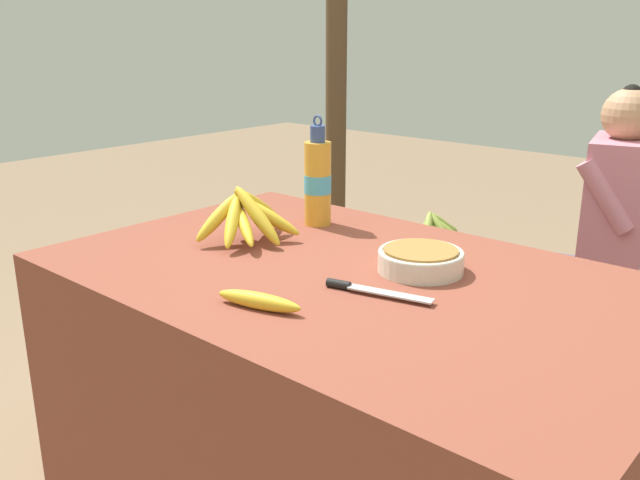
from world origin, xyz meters
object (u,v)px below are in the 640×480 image
Objects in this scene: support_post_near at (336,45)px; knife at (364,289)px; banana_bunch_ripe at (249,215)px; water_bottle at (318,181)px; seated_vendor at (600,223)px; serving_bowl at (421,259)px; wooden_bench at (537,279)px; loose_banana_front at (259,301)px; banana_bunch_green at (436,226)px.

knife is at bearing -48.49° from support_post_near.
banana_bunch_ripe is 0.13× the size of support_post_near.
water_bottle is 1.31× the size of knife.
knife is 0.10× the size of support_post_near.
seated_vendor is (0.54, 1.19, -0.18)m from banana_bunch_ripe.
support_post_near is (-1.05, 1.34, 0.34)m from water_bottle.
serving_bowl is (0.49, 0.10, -0.04)m from banana_bunch_ripe.
wooden_bench is (-0.16, 1.33, -0.39)m from knife.
serving_bowl is at bearing 73.31° from seated_vendor.
serving_bowl is 1.03× the size of loose_banana_front.
loose_banana_front is 0.18× the size of seated_vendor.
support_post_near reaches higher than serving_bowl.
knife is at bearing -11.94° from banana_bunch_ripe.
banana_bunch_ripe is 1.32m from seated_vendor.
loose_banana_front is at bearing -106.88° from serving_bowl.
serving_bowl is 0.11× the size of wooden_bench.
serving_bowl is 2.16m from support_post_near.
serving_bowl reaches higher than wooden_bench.
water_bottle is 1.09m from seated_vendor.
water_bottle is 1.07m from banana_bunch_green.
support_post_near reaches higher than seated_vendor.
banana_bunch_ripe reaches higher than knife.
loose_banana_front is (-0.13, -0.41, -0.01)m from serving_bowl.
water_bottle is at bearing 83.25° from banana_bunch_ripe.
banana_bunch_ripe is at bearing -82.64° from banana_bunch_green.
serving_bowl is at bearing 11.83° from banana_bunch_ripe.
water_bottle is at bearing -79.17° from banana_bunch_green.
support_post_near reaches higher than banana_bunch_ripe.
loose_banana_front is 1.59m from wooden_bench.
serving_bowl is at bearing -17.78° from water_bottle.
support_post_near is at bearing -28.34° from seated_vendor.
loose_banana_front is (0.36, -0.31, -0.06)m from banana_bunch_ripe.
banana_bunch_ripe is 0.50m from serving_bowl.
wooden_bench is (0.31, 1.23, -0.46)m from banana_bunch_ripe.
water_bottle reaches higher than knife.
loose_banana_front reaches higher than banana_bunch_green.
seated_vendor is (0.51, 0.94, -0.23)m from water_bottle.
serving_bowl reaches higher than banana_bunch_green.
loose_banana_front is at bearing -59.37° from water_bottle.
seated_vendor is at bearing 83.32° from loose_banana_front.
wooden_bench is at bearing 91.87° from loose_banana_front.
serving_bowl is at bearing -44.56° from support_post_near.
wooden_bench is 1.62× the size of seated_vendor.
support_post_near is at bearing 126.08° from loose_banana_front.
support_post_near is at bearing 122.81° from banana_bunch_ripe.
banana_bunch_ripe reaches higher than banana_bunch_green.
knife is (0.47, -0.10, -0.06)m from banana_bunch_ripe.
wooden_bench is (-0.18, 1.13, -0.41)m from serving_bowl.
loose_banana_front is 1.51m from seated_vendor.
loose_banana_front is 2.39m from support_post_near.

